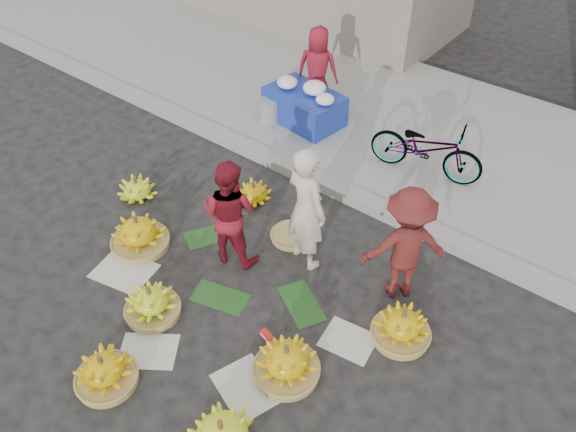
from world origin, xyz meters
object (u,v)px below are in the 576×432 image
Objects in this scene: bicycle at (427,148)px; banana_bunch_4 at (286,362)px; flower_table at (305,105)px; banana_bunch_0 at (138,233)px; vendor_cream at (306,209)px.

banana_bunch_4 is at bearing 176.44° from bicycle.
bicycle is (-0.43, 3.74, 0.34)m from banana_bunch_4.
flower_table is (-2.59, 3.83, 0.21)m from banana_bunch_4.
vendor_cream is at bearing 31.04° from banana_bunch_0.
banana_bunch_0 is 4.04m from bicycle.
banana_bunch_4 is at bearing 135.39° from vendor_cream.
vendor_cream reaches higher than bicycle.
banana_bunch_4 is 0.41× the size of vendor_cream.
banana_bunch_4 is 0.51× the size of flower_table.
banana_bunch_0 is at bearing 172.38° from banana_bunch_4.
banana_bunch_0 is 1.07× the size of banana_bunch_4.
banana_bunch_0 is at bearing -81.70° from flower_table.
vendor_cream is (-0.81, 1.42, 0.62)m from banana_bunch_4.
banana_bunch_4 is (2.59, -0.35, -0.01)m from banana_bunch_0.
bicycle is at bearing 96.56° from banana_bunch_4.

